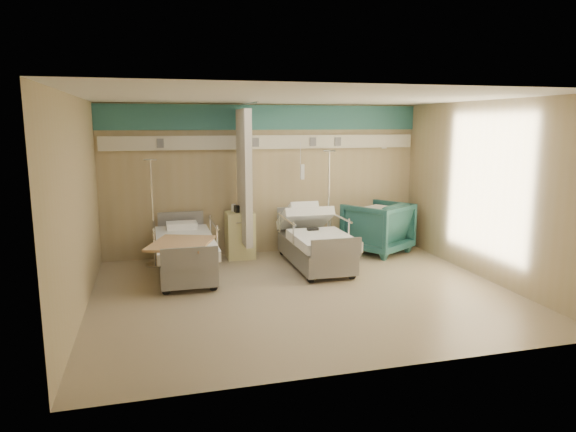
{
  "coord_description": "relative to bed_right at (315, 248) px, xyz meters",
  "views": [
    {
      "loc": [
        -2.06,
        -6.91,
        2.45
      ],
      "look_at": [
        -0.06,
        0.6,
        1.04
      ],
      "focal_mm": 32.0,
      "sensor_mm": 36.0,
      "label": 1
    }
  ],
  "objects": [
    {
      "name": "white_cup",
      "position": [
        -1.24,
        1.01,
        0.6
      ],
      "size": [
        0.1,
        0.1,
        0.13
      ],
      "primitive_type": "cylinder",
      "rotation": [
        0.0,
        0.0,
        -0.13
      ],
      "color": "white",
      "rests_on": "bedside_cabinet"
    },
    {
      "name": "waffle_blanket",
      "position": [
        1.47,
        0.6,
        0.7
      ],
      "size": [
        0.85,
        0.83,
        0.07
      ],
      "primitive_type": "cube",
      "rotation": [
        0.0,
        0.0,
        3.69
      ],
      "color": "silver",
      "rests_on": "visitor_armchair"
    },
    {
      "name": "iv_stand_left",
      "position": [
        -2.68,
        0.75,
        0.06
      ],
      "size": [
        0.33,
        0.33,
        1.85
      ],
      "rotation": [
        0.0,
        0.0,
        -0.08
      ],
      "color": "silver",
      "rests_on": "ground"
    },
    {
      "name": "bed_left",
      "position": [
        -2.2,
        0.0,
        0.0
      ],
      "size": [
        1.0,
        2.16,
        0.63
      ],
      "primitive_type": null,
      "color": "white",
      "rests_on": "ground"
    },
    {
      "name": "tan_blanket",
      "position": [
        -2.29,
        -0.46,
        0.33
      ],
      "size": [
        1.14,
        1.27,
        0.04
      ],
      "primitive_type": "cube",
      "rotation": [
        0.0,
        0.0,
        -0.35
      ],
      "color": "tan",
      "rests_on": "bed_left"
    },
    {
      "name": "toiletry_bag",
      "position": [
        -1.13,
        0.91,
        0.6
      ],
      "size": [
        0.25,
        0.17,
        0.12
      ],
      "primitive_type": "cube",
      "rotation": [
        0.0,
        0.0,
        0.14
      ],
      "color": "black",
      "rests_on": "bedside_cabinet"
    },
    {
      "name": "bedside_cabinet",
      "position": [
        -1.15,
        0.9,
        0.11
      ],
      "size": [
        0.5,
        0.48,
        0.85
      ],
      "primitive_type": "cube",
      "color": "#E9E091",
      "rests_on": "ground"
    },
    {
      "name": "call_remote",
      "position": [
        -0.03,
        0.02,
        0.34
      ],
      "size": [
        0.2,
        0.1,
        0.04
      ],
      "primitive_type": "cube",
      "rotation": [
        0.0,
        0.0,
        0.09
      ],
      "color": "black",
      "rests_on": "bed_right"
    },
    {
      "name": "bed_right",
      "position": [
        0.0,
        0.0,
        0.0
      ],
      "size": [
        1.0,
        2.16,
        0.63
      ],
      "primitive_type": null,
      "color": "white",
      "rests_on": "ground"
    },
    {
      "name": "room_walls",
      "position": [
        -0.63,
        -1.05,
        1.55
      ],
      "size": [
        6.04,
        5.04,
        2.82
      ],
      "color": "tan",
      "rests_on": "ground"
    },
    {
      "name": "ground",
      "position": [
        -0.6,
        -1.3,
        -0.32
      ],
      "size": [
        6.0,
        5.0,
        0.0
      ],
      "primitive_type": "cube",
      "color": "gray",
      "rests_on": "ground"
    },
    {
      "name": "iv_stand_right",
      "position": [
        0.5,
        0.73,
        0.09
      ],
      "size": [
        0.35,
        0.35,
        1.96
      ],
      "rotation": [
        0.0,
        0.0,
        -0.28
      ],
      "color": "silver",
      "rests_on": "ground"
    },
    {
      "name": "visitor_armchair",
      "position": [
        1.45,
        0.6,
        0.17
      ],
      "size": [
        1.45,
        1.46,
        0.98
      ],
      "primitive_type": "imported",
      "rotation": [
        0.0,
        0.0,
        3.69
      ],
      "color": "#20514F",
      "rests_on": "ground"
    }
  ]
}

